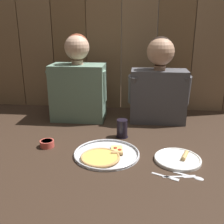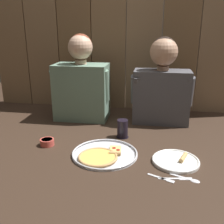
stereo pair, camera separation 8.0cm
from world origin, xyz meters
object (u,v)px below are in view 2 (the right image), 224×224
object	(u,v)px
drinking_glass	(123,129)
dipping_bowl	(47,142)
dinner_plate	(176,161)
diner_left	(82,83)
pizza_tray	(103,154)
diner_right	(162,84)

from	to	relation	value
drinking_glass	dipping_bowl	world-z (taller)	drinking_glass
dinner_plate	diner_left	distance (m)	0.91
drinking_glass	diner_left	bearing A→B (deg)	137.27
dipping_bowl	pizza_tray	bearing A→B (deg)	-13.33
diner_left	diner_right	distance (m)	0.57
dinner_plate	pizza_tray	bearing A→B (deg)	178.86
dipping_bowl	diner_left	world-z (taller)	diner_left
dinner_plate	diner_right	size ratio (longest dim) A/B	0.40
pizza_tray	diner_right	world-z (taller)	diner_right
pizza_tray	diner_right	distance (m)	0.71
pizza_tray	dinner_plate	distance (m)	0.38
dipping_bowl	diner_right	xyz separation A→B (m)	(0.65, 0.50, 0.26)
pizza_tray	diner_left	distance (m)	0.69
dipping_bowl	diner_left	distance (m)	0.56
drinking_glass	dipping_bowl	bearing A→B (deg)	-156.14
dipping_bowl	diner_right	distance (m)	0.86
drinking_glass	diner_left	size ratio (longest dim) A/B	0.19
pizza_tray	dinner_plate	world-z (taller)	dinner_plate
drinking_glass	dipping_bowl	size ratio (longest dim) A/B	1.40
dipping_bowl	diner_right	world-z (taller)	diner_right
pizza_tray	dipping_bowl	distance (m)	0.35
pizza_tray	drinking_glass	bearing A→B (deg)	74.82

